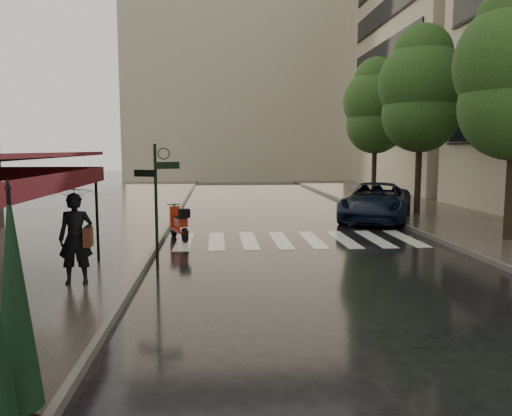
{
  "coord_description": "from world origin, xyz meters",
  "views": [
    {
      "loc": [
        0.37,
        -9.99,
        2.96
      ],
      "look_at": [
        1.41,
        3.21,
        1.4
      ],
      "focal_mm": 35.0,
      "sensor_mm": 36.0,
      "label": 1
    }
  ],
  "objects": [
    {
      "name": "ground",
      "position": [
        0.0,
        0.0,
        0.0
      ],
      "size": [
        120.0,
        120.0,
        0.0
      ],
      "primitive_type": "plane",
      "color": "black",
      "rests_on": "ground"
    },
    {
      "name": "pedestrian_with_umbrella",
      "position": [
        -2.6,
        0.63,
        1.84
      ],
      "size": [
        1.22,
        1.24,
        2.6
      ],
      "rotation": [
        0.0,
        0.0,
        0.06
      ],
      "color": "black",
      "rests_on": "sidewalk_near"
    },
    {
      "name": "crosswalk",
      "position": [
        2.98,
        6.0,
        0.01
      ],
      "size": [
        7.85,
        3.2,
        0.01
      ],
      "color": "silver",
      "rests_on": "ground"
    },
    {
      "name": "tree_far",
      "position": [
        9.7,
        19.0,
        5.46
      ],
      "size": [
        3.8,
        3.8,
        8.16
      ],
      "color": "black",
      "rests_on": "sidewalk_far"
    },
    {
      "name": "haussmann_far",
      "position": [
        16.5,
        26.0,
        9.25
      ],
      "size": [
        8.0,
        16.0,
        18.5
      ],
      "primitive_type": "cube",
      "color": "tan",
      "rests_on": "ground"
    },
    {
      "name": "curb_near",
      "position": [
        -1.45,
        12.0,
        0.07
      ],
      "size": [
        0.12,
        60.0,
        0.16
      ],
      "primitive_type": "cube",
      "color": "#595651",
      "rests_on": "ground"
    },
    {
      "name": "backdrop_building",
      "position": [
        3.0,
        38.0,
        10.0
      ],
      "size": [
        22.0,
        6.0,
        20.0
      ],
      "primitive_type": "cube",
      "color": "tan",
      "rests_on": "ground"
    },
    {
      "name": "tree_mid",
      "position": [
        9.5,
        12.0,
        5.59
      ],
      "size": [
        3.8,
        3.8,
        8.34
      ],
      "color": "black",
      "rests_on": "sidewalk_far"
    },
    {
      "name": "parasol_back",
      "position": [
        -1.65,
        -5.0,
        1.47
      ],
      "size": [
        0.47,
        0.47,
        2.51
      ],
      "color": "black",
      "rests_on": "sidewalk_near"
    },
    {
      "name": "sidewalk_far",
      "position": [
        10.25,
        12.0,
        0.06
      ],
      "size": [
        5.5,
        60.0,
        0.12
      ],
      "primitive_type": "cube",
      "color": "#38332D",
      "rests_on": "ground"
    },
    {
      "name": "parked_car",
      "position": [
        7.0,
        10.24,
        0.79
      ],
      "size": [
        4.66,
        6.23,
        1.57
      ],
      "primitive_type": "imported",
      "rotation": [
        0.0,
        0.0,
        -0.41
      ],
      "color": "black",
      "rests_on": "ground"
    },
    {
      "name": "sidewalk_near",
      "position": [
        -4.5,
        12.0,
        0.06
      ],
      "size": [
        6.0,
        60.0,
        0.12
      ],
      "primitive_type": "cube",
      "color": "#38332D",
      "rests_on": "ground"
    },
    {
      "name": "signpost",
      "position": [
        -1.19,
        3.0,
        1.83
      ],
      "size": [
        1.17,
        0.29,
        3.1
      ],
      "color": "black",
      "rests_on": "ground"
    },
    {
      "name": "scooter",
      "position": [
        -0.86,
        6.36,
        0.52
      ],
      "size": [
        0.84,
        1.62,
        1.12
      ],
      "rotation": [
        0.0,
        0.0,
        0.37
      ],
      "color": "black",
      "rests_on": "ground"
    },
    {
      "name": "curb_far",
      "position": [
        7.45,
        12.0,
        0.07
      ],
      "size": [
        0.12,
        60.0,
        0.16
      ],
      "primitive_type": "cube",
      "color": "#595651",
      "rests_on": "ground"
    }
  ]
}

